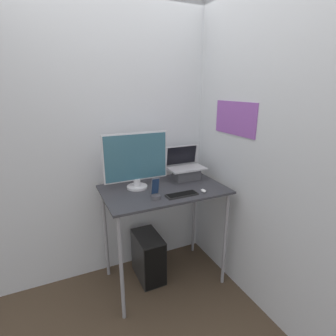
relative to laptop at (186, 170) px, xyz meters
name	(u,v)px	position (x,y,z in m)	size (l,w,h in m)	color
ground_plane	(180,302)	(-0.29, -0.46, -1.03)	(12.00, 12.00, 0.00)	#473828
wall_back	(146,139)	(-0.29, 0.28, 0.27)	(6.00, 0.05, 2.60)	silver
wall_side_right	(248,149)	(0.32, -0.46, 0.27)	(0.06, 6.00, 2.60)	silver
desk	(164,199)	(-0.29, -0.13, -0.19)	(1.05, 0.66, 0.94)	#333338
laptop	(186,170)	(0.00, 0.00, 0.00)	(0.34, 0.23, 0.31)	#4C4C51
monitor	(136,161)	(-0.50, -0.03, 0.15)	(0.56, 0.18, 0.49)	silver
keyboard	(182,195)	(-0.22, -0.34, -0.08)	(0.26, 0.09, 0.02)	black
mouse	(203,191)	(-0.02, -0.36, -0.08)	(0.04, 0.06, 0.03)	white
cell_phone	(156,193)	(-0.43, -0.31, -0.04)	(0.07, 0.07, 0.17)	#4C4C51
computer_tower	(148,256)	(-0.42, -0.04, -0.80)	(0.22, 0.39, 0.45)	black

